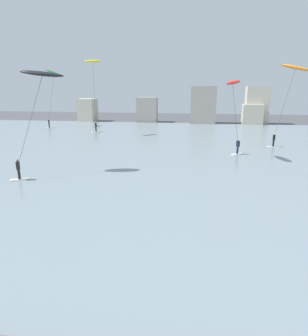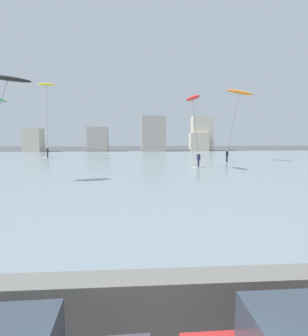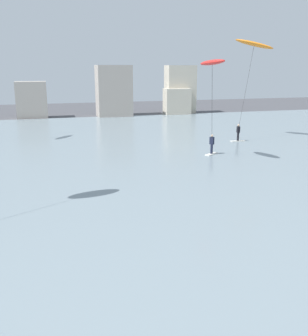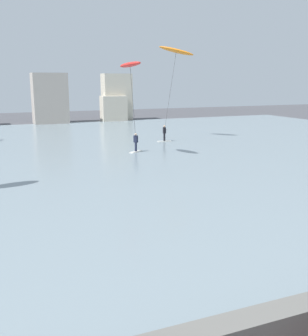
# 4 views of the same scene
# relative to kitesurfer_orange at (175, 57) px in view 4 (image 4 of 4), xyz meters

# --- Properties ---
(water_bay) EXTENTS (84.00, 52.00, 0.10)m
(water_bay) POSITION_rel_kitesurfer_orange_xyz_m (-13.29, -4.74, -8.47)
(water_bay) COLOR gray
(water_bay) RESTS_ON ground
(far_shore_buildings) EXTENTS (38.34, 4.10, 7.23)m
(far_shore_buildings) POSITION_rel_kitesurfer_orange_xyz_m (-12.02, 22.29, -5.43)
(far_shore_buildings) COLOR beige
(far_shore_buildings) RESTS_ON ground
(kitesurfer_orange) EXTENTS (4.25, 3.17, 9.74)m
(kitesurfer_orange) POSITION_rel_kitesurfer_orange_xyz_m (0.00, 0.00, 0.00)
(kitesurfer_orange) COLOR silver
(kitesurfer_orange) RESTS_ON water_bay
(kitesurfer_red) EXTENTS (2.69, 4.37, 7.60)m
(kitesurfer_red) POSITION_rel_kitesurfer_orange_xyz_m (-7.49, -7.72, -1.97)
(kitesurfer_red) COLOR silver
(kitesurfer_red) RESTS_ON water_bay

